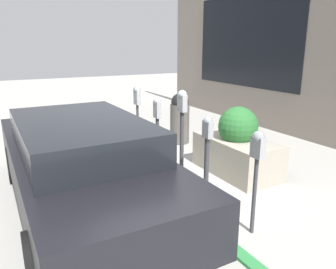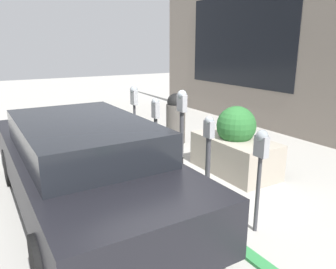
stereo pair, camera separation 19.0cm
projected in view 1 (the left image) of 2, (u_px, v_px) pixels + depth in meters
ground_plane at (162, 187)px, 5.45m from camera, size 40.00×40.00×0.00m
curb_strip at (158, 187)px, 5.41m from camera, size 14.39×0.16×0.04m
parking_meter_nearest at (257, 158)px, 3.87m from camera, size 0.17×0.15×1.32m
parking_meter_second at (207, 148)px, 4.70m from camera, size 0.16×0.13×1.32m
parking_meter_middle at (182, 121)px, 5.30m from camera, size 0.18×0.15×1.60m
parking_meter_fourth at (157, 121)px, 6.04m from camera, size 0.16×0.14×1.36m
parking_meter_farthest at (137, 103)px, 6.79m from camera, size 0.19×0.16×1.48m
planter_box at (237, 148)px, 5.95m from camera, size 1.62×0.86×1.24m
parked_car_front at (80, 161)px, 4.58m from camera, size 4.80×1.79×1.34m
trash_bin at (180, 118)px, 7.79m from camera, size 0.46×0.46×1.20m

